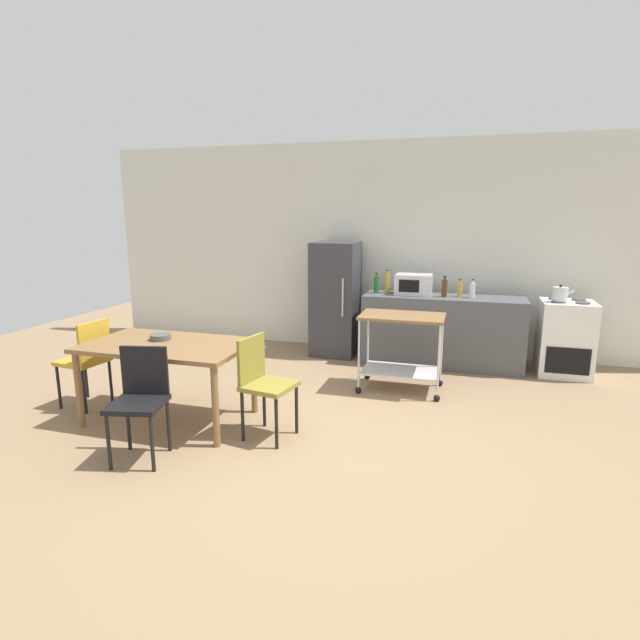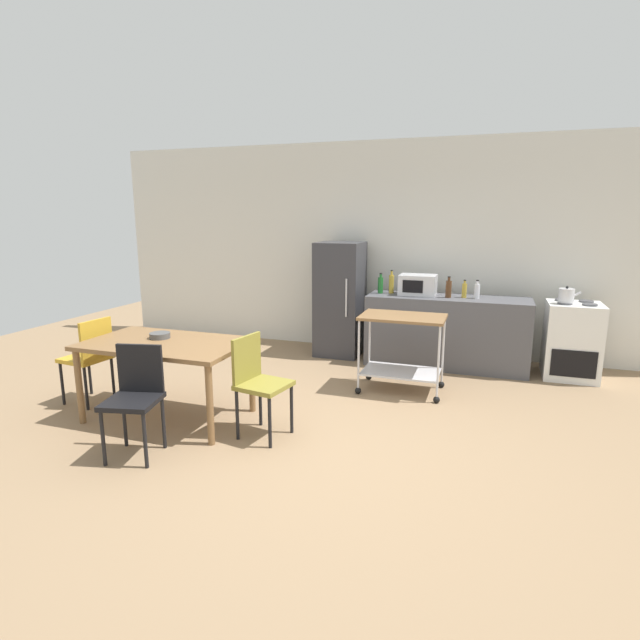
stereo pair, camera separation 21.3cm
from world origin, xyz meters
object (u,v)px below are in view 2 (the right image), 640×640
at_px(kitchen_cart, 402,341).
at_px(microwave, 418,285).
at_px(chair_black, 135,393).
at_px(stove_oven, 572,340).
at_px(fruit_bowl, 160,335).
at_px(bottle_wine, 391,284).
at_px(bottle_olive_oil, 381,285).
at_px(chair_mustard, 90,354).
at_px(bottle_soy_sauce, 477,291).
at_px(dining_table, 166,350).
at_px(bottle_vinegar, 464,290).
at_px(chair_olive, 258,379).
at_px(bottle_soda, 449,289).
at_px(refrigerator, 340,299).
at_px(kettle, 566,295).

relative_size(kitchen_cart, microwave, 1.98).
height_order(chair_black, kitchen_cart, chair_black).
bearing_deg(stove_oven, fruit_bowl, -147.68).
bearing_deg(bottle_wine, chair_black, -112.84).
bearing_deg(chair_black, bottle_wine, 54.53).
xyz_separation_m(bottle_olive_oil, bottle_wine, (0.13, 0.05, 0.01)).
distance_m(chair_mustard, chair_black, 1.41).
xyz_separation_m(chair_mustard, bottle_soy_sauce, (3.67, 2.49, 0.48)).
height_order(chair_mustard, kitchen_cart, chair_mustard).
bearing_deg(dining_table, bottle_soy_sauce, 43.46).
distance_m(chair_black, bottle_vinegar, 4.06).
xyz_separation_m(bottle_olive_oil, fruit_bowl, (-1.62, -2.48, -0.24)).
relative_size(stove_oven, fruit_bowl, 4.71).
bearing_deg(stove_oven, kitchen_cart, -148.10).
distance_m(chair_olive, kitchen_cart, 1.82).
bearing_deg(chair_olive, bottle_soda, -17.89).
bearing_deg(chair_olive, dining_table, 95.58).
bearing_deg(fruit_bowl, stove_oven, 32.32).
bearing_deg(bottle_soy_sauce, chair_black, -127.26).
height_order(refrigerator, bottle_soy_sauce, refrigerator).
relative_size(chair_olive, kettle, 3.71).
relative_size(bottle_vinegar, kettle, 0.93).
distance_m(bottle_soda, fruit_bowl, 3.48).
relative_size(bottle_olive_oil, microwave, 0.58).
bearing_deg(microwave, chair_black, -117.92).
xyz_separation_m(bottle_olive_oil, bottle_soda, (0.87, -0.07, 0.00)).
height_order(dining_table, stove_oven, stove_oven).
relative_size(chair_olive, chair_black, 1.00).
relative_size(kitchen_cart, bottle_soda, 3.42).
height_order(kitchen_cart, microwave, microwave).
distance_m(bottle_vinegar, fruit_bowl, 3.65).
bearing_deg(bottle_soy_sauce, dining_table, -136.54).
distance_m(chair_olive, chair_mustard, 1.97).
relative_size(chair_olive, microwave, 1.93).
bearing_deg(kitchen_cart, microwave, 90.61).
xyz_separation_m(chair_olive, stove_oven, (2.82, 2.67, -0.07)).
distance_m(kitchen_cart, bottle_soda, 1.21).
xyz_separation_m(fruit_bowl, kettle, (3.82, 2.39, 0.22)).
height_order(bottle_olive_oil, bottle_soda, same).
relative_size(kitchen_cart, bottle_olive_oil, 3.41).
bearing_deg(kitchen_cart, bottle_soy_sauce, 56.99).
distance_m(chair_black, bottle_olive_oil, 3.57).
height_order(chair_mustard, bottle_wine, bottle_wine).
xyz_separation_m(refrigerator, bottle_soda, (1.45, -0.16, 0.24)).
bearing_deg(dining_table, chair_mustard, 176.36).
relative_size(bottle_olive_oil, bottle_soy_sauce, 1.16).
distance_m(dining_table, kettle, 4.46).
xyz_separation_m(microwave, bottle_vinegar, (0.58, -0.03, -0.04)).
relative_size(bottle_olive_oil, bottle_soda, 1.00).
relative_size(bottle_soy_sauce, fruit_bowl, 1.17).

